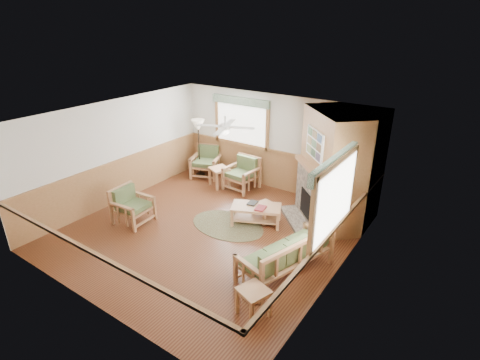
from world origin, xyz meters
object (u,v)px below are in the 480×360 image
Objects in this scene: sofa at (286,253)px; armchair_back_left at (206,162)px; armchair_back_right at (241,174)px; end_table_sofa at (253,302)px; armchair_left at (133,206)px; floor_lamp_right at (325,206)px; coffee_table at (256,215)px; footstool at (265,212)px; end_table_chairs at (220,177)px; floor_lamp_left at (199,148)px.

armchair_back_left is (-4.31, 2.90, 0.02)m from sofa.
armchair_back_right is 1.77× the size of end_table_sofa.
end_table_sofa is (0.10, -1.30, -0.18)m from sofa.
floor_lamp_right is at bearing -71.20° from armchair_left.
footstool is (0.08, 0.28, -0.03)m from coffee_table.
floor_lamp_right reaches higher than armchair_back_left.
armchair_back_right is at bearing 141.65° from footstool.
armchair_back_left is 1.95× the size of footstool.
end_table_chairs is at bearing 124.27° from coffee_table.
armchair_back_right is at bearing 156.74° from floor_lamp_right.
coffee_table is at bearing -174.54° from floor_lamp_right.
sofa is 2.08× the size of armchair_back_left.
coffee_table is (1.42, -1.46, -0.23)m from armchair_back_right.
floor_lamp_right reaches higher than armchair_left.
sofa reaches higher than end_table_chairs.
sofa is at bearing -39.43° from armchair_back_right.
coffee_table is 3.49m from floor_lamp_left.
floor_lamp_right reaches higher than sofa.
armchair_left is 3.17m from footstool.
end_table_chairs is 0.33× the size of floor_lamp_right.
floor_lamp_right is (1.54, -0.12, 0.67)m from footstool.
end_table_sofa is 1.10× the size of footstool.
end_table_chairs is 1.21× the size of footstool.
floor_lamp_left reaches higher than armchair_back_left.
floor_lamp_left is at bearing 128.23° from coffee_table.
sofa is 5.37m from floor_lamp_left.
end_table_chairs is 5.23m from end_table_sofa.
armchair_back_left is 0.52× the size of floor_lamp_left.
sofa reaches higher than end_table_sofa.
armchair_left is 0.50× the size of floor_lamp_right.
armchair_back_right reaches higher than sofa.
sofa is at bearing -32.16° from floor_lamp_left.
end_table_sofa is at bearing 21.59° from sofa.
end_table_chairs is at bearing -154.54° from armchair_back_right.
coffee_table is 2.36m from end_table_chairs.
coffee_table is at bearing -41.73° from armchair_back_right.
sofa is 3.35× the size of end_table_chairs.
armchair_back_left is 0.80× the size of coffee_table.
armchair_back_right is 1.92m from footstool.
coffee_table is at bearing -61.49° from armchair_left.
end_table_sofa is (4.05, -0.98, -0.17)m from armchair_left.
sofa reaches higher than coffee_table.
armchair_back_left is 6.09m from end_table_sofa.
footstool is (2.10, -0.94, -0.08)m from end_table_chairs.
armchair_back_right is 1.70m from floor_lamp_left.
armchair_left is at bearing -171.69° from coffee_table.
floor_lamp_left is at bearing 157.66° from footstool.
end_table_sofa is 0.30× the size of floor_lamp_right.
floor_lamp_left reaches higher than armchair_left.
armchair_back_right is 1.94× the size of footstool.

